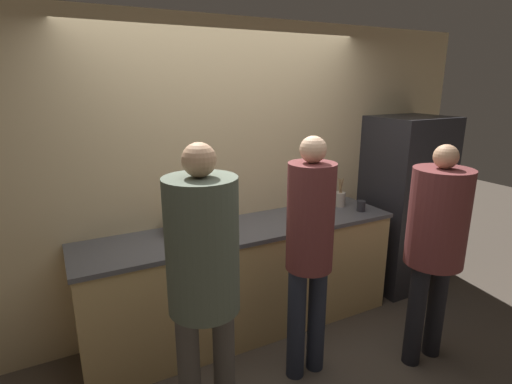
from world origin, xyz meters
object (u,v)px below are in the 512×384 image
at_px(person_left, 203,269).
at_px(person_right, 436,233).
at_px(fruit_bowl, 186,226).
at_px(cup_black, 361,206).
at_px(refrigerator, 404,203).
at_px(utensil_crock, 340,199).
at_px(person_center, 310,242).
at_px(bottle_clear, 229,221).

relative_size(person_left, person_right, 1.07).
height_order(person_left, person_right, person_left).
bearing_deg(fruit_bowl, person_left, -102.69).
relative_size(fruit_bowl, cup_black, 3.56).
distance_m(person_left, cup_black, 1.97).
relative_size(refrigerator, utensil_crock, 6.50).
xyz_separation_m(person_center, cup_black, (0.98, 0.58, -0.04)).
xyz_separation_m(person_left, utensil_crock, (1.74, 0.97, -0.09)).
relative_size(refrigerator, fruit_bowl, 5.04).
bearing_deg(utensil_crock, person_center, -139.01).
bearing_deg(bottle_clear, person_right, -38.68).
bearing_deg(person_right, bottle_clear, 141.32).
xyz_separation_m(person_left, cup_black, (1.81, 0.75, -0.12)).
distance_m(fruit_bowl, bottle_clear, 0.34).
height_order(person_right, cup_black, person_right).
height_order(refrigerator, person_right, refrigerator).
distance_m(refrigerator, utensil_crock, 0.78).
bearing_deg(utensil_crock, refrigerator, -6.92).
distance_m(bottle_clear, cup_black, 1.29).
bearing_deg(bottle_clear, refrigerator, 0.89).
xyz_separation_m(person_left, fruit_bowl, (0.22, 1.00, -0.12)).
distance_m(person_right, cup_black, 0.88).
bearing_deg(refrigerator, utensil_crock, 173.08).
bearing_deg(refrigerator, person_center, -157.46).
distance_m(person_center, cup_black, 1.14).
xyz_separation_m(fruit_bowl, bottle_clear, (0.30, -0.16, 0.04)).
bearing_deg(person_center, person_right, -18.43).
bearing_deg(cup_black, person_center, -149.60).
distance_m(person_left, utensil_crock, 1.99).
relative_size(person_left, utensil_crock, 6.62).
distance_m(refrigerator, person_right, 1.27).
bearing_deg(bottle_clear, person_center, -65.13).
height_order(person_right, bottle_clear, person_right).
bearing_deg(bottle_clear, cup_black, -3.98).
height_order(person_right, utensil_crock, person_right).
xyz_separation_m(refrigerator, person_center, (-1.68, -0.70, 0.15)).
relative_size(refrigerator, cup_black, 17.92).
height_order(refrigerator, person_center, refrigerator).
relative_size(person_right, utensil_crock, 6.19).
bearing_deg(refrigerator, person_right, -128.15).
relative_size(fruit_bowl, bottle_clear, 1.53).
xyz_separation_m(person_center, fruit_bowl, (-0.61, 0.82, -0.04)).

